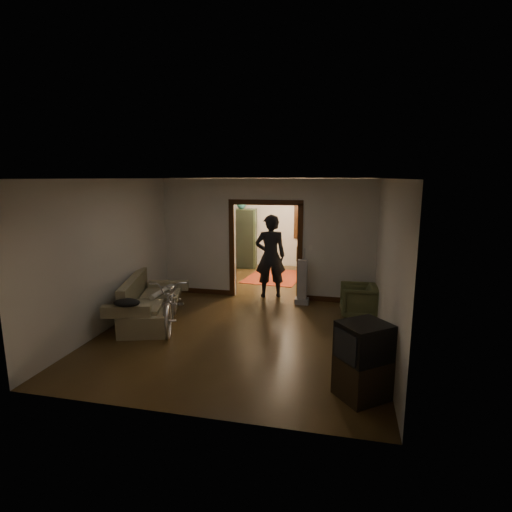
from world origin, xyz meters
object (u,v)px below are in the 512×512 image
(sofa, at_px, (150,300))
(locker, at_px, (242,238))
(bicycle, at_px, (172,301))
(person, at_px, (270,256))
(desk, at_px, (321,260))
(armchair, at_px, (358,300))

(sofa, distance_m, locker, 5.21)
(bicycle, bearing_deg, person, 37.30)
(bicycle, relative_size, person, 0.96)
(locker, height_order, desk, locker)
(person, xyz_separation_m, locker, (-1.48, 2.97, -0.06))
(bicycle, distance_m, armchair, 3.77)
(person, height_order, desk, person)
(armchair, relative_size, desk, 0.70)
(person, relative_size, locker, 1.07)
(sofa, relative_size, bicycle, 1.00)
(desk, bearing_deg, person, -118.51)
(locker, bearing_deg, person, -69.39)
(locker, relative_size, desk, 1.77)
(person, distance_m, desk, 3.01)
(armchair, distance_m, desk, 3.84)
(bicycle, xyz_separation_m, armchair, (3.52, 1.36, -0.17))
(person, bearing_deg, sofa, 29.52)
(armchair, bearing_deg, desk, -169.00)
(sofa, height_order, armchair, sofa)
(sofa, xyz_separation_m, person, (2.01, 2.19, 0.55))
(sofa, xyz_separation_m, locker, (0.52, 5.16, 0.49))
(sofa, relative_size, locker, 1.02)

